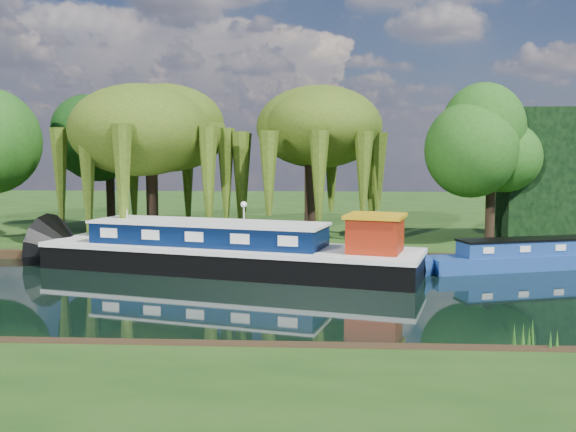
{
  "coord_description": "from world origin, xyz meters",
  "views": [
    {
      "loc": [
        5.06,
        -25.84,
        5.91
      ],
      "look_at": [
        3.37,
        4.45,
        2.8
      ],
      "focal_mm": 40.0,
      "sensor_mm": 36.0,
      "label": 1
    }
  ],
  "objects": [
    {
      "name": "mooring_posts",
      "position": [
        -0.5,
        8.4,
        0.95
      ],
      "size": [
        19.16,
        0.16,
        1.0
      ],
      "color": "silver",
      "rests_on": "far_bank"
    },
    {
      "name": "tree_far_right",
      "position": [
        14.96,
        12.68,
        5.99
      ],
      "size": [
        4.92,
        4.92,
        8.05
      ],
      "color": "black",
      "rests_on": "far_bank"
    },
    {
      "name": "narrowboat",
      "position": [
        15.64,
        6.63,
        0.59
      ],
      "size": [
        11.37,
        5.01,
        1.65
      ],
      "rotation": [
        0.0,
        0.0,
        0.29
      ],
      "color": "navy",
      "rests_on": "ground"
    },
    {
      "name": "ground",
      "position": [
        0.0,
        0.0,
        0.0
      ],
      "size": [
        120.0,
        120.0,
        0.0
      ],
      "primitive_type": "plane",
      "color": "black"
    },
    {
      "name": "far_bank",
      "position": [
        0.0,
        34.0,
        0.23
      ],
      "size": [
        120.0,
        52.0,
        0.45
      ],
      "primitive_type": "cube",
      "color": "#16380F",
      "rests_on": "ground"
    },
    {
      "name": "conifer_hedge",
      "position": [
        19.0,
        14.0,
        4.45
      ],
      "size": [
        6.0,
        3.0,
        8.0
      ],
      "primitive_type": "cube",
      "color": "black",
      "rests_on": "far_bank"
    },
    {
      "name": "tree_far_mid",
      "position": [
        -9.67,
        17.67,
        6.26
      ],
      "size": [
        5.15,
        5.15,
        8.43
      ],
      "color": "black",
      "rests_on": "far_bank"
    },
    {
      "name": "willow_right",
      "position": [
        4.25,
        13.1,
        6.69
      ],
      "size": [
        7.02,
        7.02,
        8.55
      ],
      "color": "black",
      "rests_on": "far_bank"
    },
    {
      "name": "reeds_near",
      "position": [
        6.87,
        -7.57,
        0.55
      ],
      "size": [
        33.7,
        1.5,
        1.1
      ],
      "color": "#1C4C14",
      "rests_on": "ground"
    },
    {
      "name": "willow_left",
      "position": [
        -5.18,
        11.89,
        6.92
      ],
      "size": [
        7.43,
        7.43,
        8.9
      ],
      "color": "black",
      "rests_on": "far_bank"
    },
    {
      "name": "lamppost",
      "position": [
        0.5,
        10.5,
        2.42
      ],
      "size": [
        0.36,
        0.36,
        2.56
      ],
      "color": "silver",
      "rests_on": "far_bank"
    },
    {
      "name": "dutch_barge",
      "position": [
        0.53,
        4.91,
        0.98
      ],
      "size": [
        19.28,
        8.9,
        3.97
      ],
      "rotation": [
        0.0,
        0.0,
        -0.26
      ],
      "color": "black",
      "rests_on": "ground"
    }
  ]
}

